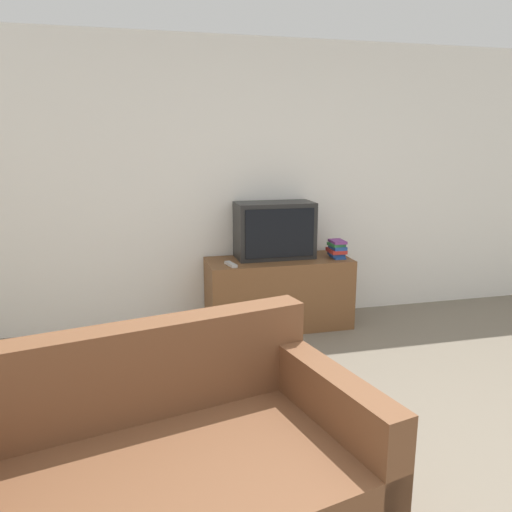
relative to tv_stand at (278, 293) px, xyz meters
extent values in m
cube|color=white|center=(-0.11, 0.31, 0.98)|extent=(9.00, 0.06, 2.60)
cube|color=brown|center=(0.00, 0.00, 0.00)|extent=(1.31, 0.53, 0.64)
cube|color=black|center=(-0.02, 0.09, 0.58)|extent=(0.71, 0.35, 0.51)
cube|color=black|center=(-0.02, -0.09, 0.58)|extent=(0.63, 0.01, 0.43)
cube|color=brown|center=(-1.33, -2.10, 0.35)|extent=(1.74, 0.55, 0.45)
cube|color=brown|center=(-0.45, -2.32, 0.03)|extent=(0.35, 0.97, 0.70)
cube|color=#23478E|center=(0.54, -0.07, 0.33)|extent=(0.11, 0.19, 0.02)
cube|color=#23478E|center=(0.54, -0.06, 0.35)|extent=(0.13, 0.18, 0.03)
cube|color=#B72D28|center=(0.54, -0.06, 0.39)|extent=(0.15, 0.21, 0.03)
cube|color=#23478E|center=(0.55, -0.07, 0.42)|extent=(0.13, 0.20, 0.03)
cube|color=#2D753D|center=(0.53, -0.07, 0.45)|extent=(0.13, 0.16, 0.03)
cube|color=#7A3884|center=(0.54, -0.07, 0.47)|extent=(0.12, 0.19, 0.02)
cube|color=#B7B7B7|center=(-0.47, -0.13, 0.33)|extent=(0.09, 0.19, 0.02)
camera|label=1|loc=(-1.27, -4.25, 1.37)|focal=35.00mm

